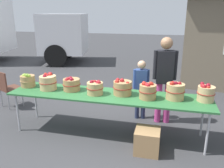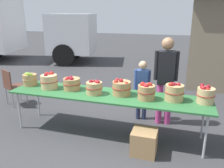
% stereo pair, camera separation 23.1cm
% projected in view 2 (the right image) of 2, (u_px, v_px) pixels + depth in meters
% --- Properties ---
extents(ground_plane, '(40.00, 40.00, 0.00)m').
position_uv_depth(ground_plane, '(107.00, 133.00, 4.25)').
color(ground_plane, '#38383A').
extents(market_table, '(3.50, 0.76, 0.75)m').
position_uv_depth(market_table, '(107.00, 96.00, 4.04)').
color(market_table, '#2D6B38').
rests_on(market_table, ground).
extents(apple_basket_green_0, '(0.29, 0.29, 0.28)m').
position_uv_depth(apple_basket_green_0, '(30.00, 79.00, 4.50)').
color(apple_basket_green_0, '#A87F51').
rests_on(apple_basket_green_0, market_table).
extents(apple_basket_red_0, '(0.32, 0.32, 0.30)m').
position_uv_depth(apple_basket_red_0, '(49.00, 81.00, 4.32)').
color(apple_basket_red_0, tan).
rests_on(apple_basket_red_0, market_table).
extents(apple_basket_red_1, '(0.32, 0.32, 0.26)m').
position_uv_depth(apple_basket_red_1, '(72.00, 83.00, 4.24)').
color(apple_basket_red_1, '#A87F51').
rests_on(apple_basket_red_1, market_table).
extents(apple_basket_red_2, '(0.30, 0.30, 0.26)m').
position_uv_depth(apple_basket_red_2, '(94.00, 87.00, 4.02)').
color(apple_basket_red_2, tan).
rests_on(apple_basket_red_2, market_table).
extents(apple_basket_red_3, '(0.33, 0.33, 0.29)m').
position_uv_depth(apple_basket_red_3, '(121.00, 88.00, 3.98)').
color(apple_basket_red_3, '#A87F51').
rests_on(apple_basket_red_3, market_table).
extents(apple_basket_red_4, '(0.30, 0.30, 0.29)m').
position_uv_depth(apple_basket_red_4, '(146.00, 91.00, 3.77)').
color(apple_basket_red_4, '#A87F51').
rests_on(apple_basket_red_4, market_table).
extents(apple_basket_red_5, '(0.31, 0.31, 0.31)m').
position_uv_depth(apple_basket_red_5, '(174.00, 92.00, 3.72)').
color(apple_basket_red_5, tan).
rests_on(apple_basket_red_5, market_table).
extents(apple_basket_red_6, '(0.28, 0.28, 0.30)m').
position_uv_depth(apple_basket_red_6, '(206.00, 95.00, 3.61)').
color(apple_basket_red_6, tan).
rests_on(apple_basket_red_6, market_table).
extents(vendor_adult, '(0.44, 0.25, 1.69)m').
position_uv_depth(vendor_adult, '(166.00, 75.00, 4.34)').
color(vendor_adult, '#CC3F8C').
rests_on(vendor_adult, ground).
extents(child_customer, '(0.32, 0.20, 1.22)m').
position_uv_depth(child_customer, '(142.00, 86.00, 4.60)').
color(child_customer, '#262D4C').
rests_on(child_customer, ground).
extents(folding_chair, '(0.53, 0.53, 0.86)m').
position_uv_depth(folding_chair, '(12.00, 84.00, 5.39)').
color(folding_chair, brown).
rests_on(folding_chair, ground).
extents(produce_crate, '(0.38, 0.38, 0.38)m').
position_uv_depth(produce_crate, '(144.00, 142.00, 3.60)').
color(produce_crate, '#A87F51').
rests_on(produce_crate, ground).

